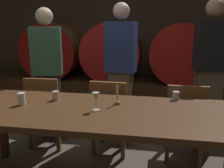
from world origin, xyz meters
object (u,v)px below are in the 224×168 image
object	(u,v)px
candle_right	(117,98)
wine_glass_right	(96,98)
chair_center	(110,113)
cup_center_right	(56,95)
guest_center	(121,69)
guest_right	(209,72)
wine_barrel_right	(179,53)
chair_left	(46,109)
cup_far_right	(176,96)
dining_table	(100,117)
cup_center_left	(22,99)
guest_left	(48,72)
wine_barrel_left	(55,50)
chair_right	(185,119)
wine_barrel_center	(113,51)

from	to	relation	value
candle_right	wine_glass_right	bearing A→B (deg)	-129.53
chair_center	wine_glass_right	size ratio (longest dim) A/B	5.73
chair_center	cup_center_right	size ratio (longest dim) A/B	10.40
guest_center	guest_right	distance (m)	1.10
wine_barrel_right	guest_right	distance (m)	1.30
chair_left	wine_glass_right	bearing A→B (deg)	136.06
cup_center_right	cup_far_right	xyz separation A→B (m)	(1.12, 0.20, -0.00)
dining_table	cup_center_left	distance (m)	0.72
guest_left	guest_center	distance (m)	0.96
wine_barrel_left	guest_right	world-z (taller)	guest_right
guest_left	guest_right	bearing A→B (deg)	166.45
guest_right	wine_barrel_right	bearing A→B (deg)	-84.75
wine_barrel_right	chair_right	bearing A→B (deg)	-92.23
cup_center_left	cup_center_right	world-z (taller)	cup_center_left
guest_left	cup_far_right	bearing A→B (deg)	140.17
wine_barrel_right	wine_glass_right	size ratio (longest dim) A/B	6.52
wine_glass_right	cup_center_right	xyz separation A→B (m)	(-0.44, 0.22, -0.07)
chair_center	guest_right	xyz separation A→B (m)	(1.13, 0.52, 0.42)
wine_glass_right	cup_center_left	xyz separation A→B (m)	(-0.68, 0.03, -0.06)
wine_barrel_left	chair_right	world-z (taller)	wine_barrel_left
chair_left	cup_center_right	distance (m)	0.69
chair_left	cup_far_right	bearing A→B (deg)	166.82
dining_table	chair_left	distance (m)	1.10
wine_barrel_center	candle_right	world-z (taller)	wine_barrel_center
chair_left	guest_right	distance (m)	2.02
wine_barrel_left	chair_center	xyz separation A→B (m)	(1.35, -1.79, -0.49)
wine_barrel_right	guest_left	bearing A→B (deg)	-142.53
guest_left	cup_center_left	distance (m)	1.11
wine_barrel_center	wine_barrel_right	size ratio (longest dim) A/B	1.00
guest_left	chair_right	bearing A→B (deg)	149.11
chair_left	guest_right	size ratio (longest dim) A/B	0.50
wine_barrel_right	cup_center_right	world-z (taller)	wine_barrel_right
dining_table	chair_left	world-z (taller)	chair_left
chair_right	guest_right	world-z (taller)	guest_right
chair_left	cup_far_right	xyz separation A→B (m)	(1.46, -0.31, 0.33)
wine_barrel_center	dining_table	distance (m)	2.50
wine_barrel_center	cup_center_left	distance (m)	2.49
cup_center_right	chair_center	bearing A→B (deg)	47.24
guest_center	wine_glass_right	bearing A→B (deg)	95.73
wine_barrel_center	chair_center	xyz separation A→B (m)	(0.27, -1.79, -0.49)
wine_barrel_center	dining_table	xyz separation A→B (m)	(0.30, -2.46, -0.27)
cup_far_right	candle_right	bearing A→B (deg)	-156.47
cup_far_right	chair_center	bearing A→B (deg)	158.04
wine_barrel_left	guest_right	bearing A→B (deg)	-27.19
wine_barrel_center	guest_left	world-z (taller)	guest_left
guest_right	cup_center_left	bearing A→B (deg)	27.19
wine_barrel_right	candle_right	xyz separation A→B (m)	(-0.73, -2.30, -0.15)
chair_center	candle_right	distance (m)	0.63
dining_table	cup_center_right	distance (m)	0.52
guest_right	cup_far_right	xyz separation A→B (m)	(-0.45, -0.79, -0.09)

